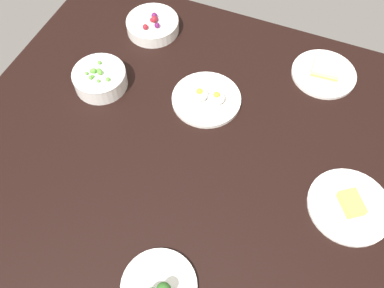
{
  "coord_description": "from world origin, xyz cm",
  "views": [
    {
      "loc": [
        -23.23,
        56.16,
        102.58
      ],
      "look_at": [
        0.0,
        0.0,
        6.0
      ],
      "focal_mm": 38.69,
      "sensor_mm": 36.0,
      "label": 1
    }
  ],
  "objects_px": {
    "plate_broccoli": "(158,288)",
    "bowl_berries": "(153,25)",
    "plate_sandwich": "(324,72)",
    "plate_cheese": "(350,206)",
    "bowl_peas": "(100,78)",
    "plate_eggs": "(207,98)"
  },
  "relations": [
    {
      "from": "bowl_berries",
      "to": "plate_cheese",
      "type": "height_order",
      "value": "bowl_berries"
    },
    {
      "from": "plate_broccoli",
      "to": "plate_sandwich",
      "type": "xyz_separation_m",
      "value": [
        -0.2,
        -0.79,
        -0.01
      ]
    },
    {
      "from": "plate_cheese",
      "to": "bowl_peas",
      "type": "relative_size",
      "value": 1.32
    },
    {
      "from": "plate_broccoli",
      "to": "bowl_berries",
      "type": "xyz_separation_m",
      "value": [
        0.38,
        -0.77,
        0.01
      ]
    },
    {
      "from": "plate_broccoli",
      "to": "bowl_berries",
      "type": "distance_m",
      "value": 0.86
    },
    {
      "from": "bowl_peas",
      "to": "plate_eggs",
      "type": "bearing_deg",
      "value": -168.35
    },
    {
      "from": "plate_broccoli",
      "to": "plate_sandwich",
      "type": "bearing_deg",
      "value": -104.36
    },
    {
      "from": "plate_cheese",
      "to": "bowl_berries",
      "type": "bearing_deg",
      "value": -28.04
    },
    {
      "from": "bowl_berries",
      "to": "plate_eggs",
      "type": "height_order",
      "value": "bowl_berries"
    },
    {
      "from": "bowl_peas",
      "to": "plate_cheese",
      "type": "bearing_deg",
      "value": 171.61
    },
    {
      "from": "plate_broccoli",
      "to": "bowl_berries",
      "type": "height_order",
      "value": "plate_broccoli"
    },
    {
      "from": "bowl_berries",
      "to": "plate_sandwich",
      "type": "relative_size",
      "value": 0.88
    },
    {
      "from": "plate_eggs",
      "to": "plate_cheese",
      "type": "bearing_deg",
      "value": 158.54
    },
    {
      "from": "plate_sandwich",
      "to": "plate_cheese",
      "type": "height_order",
      "value": "plate_sandwich"
    },
    {
      "from": "plate_broccoli",
      "to": "plate_cheese",
      "type": "distance_m",
      "value": 0.52
    },
    {
      "from": "plate_broccoli",
      "to": "plate_eggs",
      "type": "distance_m",
      "value": 0.57
    },
    {
      "from": "bowl_berries",
      "to": "bowl_peas",
      "type": "distance_m",
      "value": 0.28
    },
    {
      "from": "plate_cheese",
      "to": "plate_sandwich",
      "type": "bearing_deg",
      "value": -68.85
    },
    {
      "from": "plate_cheese",
      "to": "bowl_peas",
      "type": "bearing_deg",
      "value": -8.39
    },
    {
      "from": "plate_eggs",
      "to": "plate_broccoli",
      "type": "bearing_deg",
      "value": 100.14
    },
    {
      "from": "bowl_berries",
      "to": "plate_eggs",
      "type": "relative_size",
      "value": 0.85
    },
    {
      "from": "plate_cheese",
      "to": "plate_broccoli",
      "type": "bearing_deg",
      "value": 45.72
    }
  ]
}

